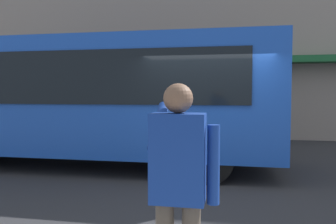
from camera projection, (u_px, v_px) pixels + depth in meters
name	position (u px, v px, depth m)	size (l,w,h in m)	color
ground_plane	(208.00, 179.00, 6.91)	(60.00, 60.00, 0.00)	#2B2B2D
red_bus	(87.00, 97.00, 8.12)	(9.05, 2.54, 3.08)	#1947AD
pedestrian_photographer	(179.00, 179.00, 2.48)	(0.53, 0.52, 1.70)	#4C4238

